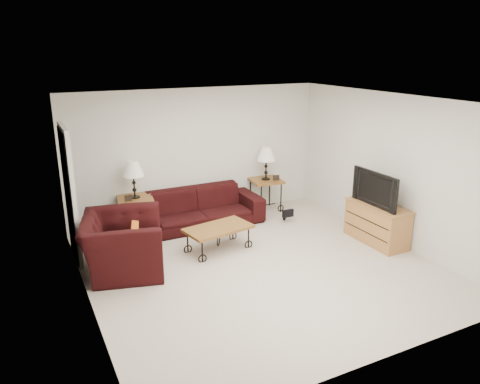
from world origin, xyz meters
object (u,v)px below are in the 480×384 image
coffee_table (218,239)px  armchair (123,244)px  lamp_left (134,180)px  lamp_right (266,164)px  sofa (200,208)px  side_table_left (136,215)px  side_table_right (266,195)px  television (379,188)px  backpack (285,209)px  tv_stand (377,223)px

coffee_table → armchair: bearing=-179.7°
lamp_left → lamp_right: 2.66m
sofa → armchair: size_ratio=1.81×
side_table_left → side_table_right: 2.66m
lamp_left → sofa: bearing=-8.9°
television → armchair: bearing=-102.3°
lamp_left → coffee_table: lamp_left is taller
side_table_left → coffee_table: (1.01, -1.35, -0.13)m
side_table_right → coffee_table: side_table_right is taller
lamp_left → television: lamp_left is taller
lamp_left → backpack: 2.89m
sofa → lamp_left: bearing=171.1°
tv_stand → television: bearing=-180.0°
side_table_left → coffee_table: size_ratio=0.61×
side_table_right → armchair: (-3.21, -1.36, 0.09)m
side_table_left → lamp_left: bearing=0.0°
armchair → tv_stand: 4.20m
lamp_left → tv_stand: lamp_left is taller
side_table_left → tv_stand: 4.21m
lamp_right → armchair: lamp_right is taller
lamp_right → television: lamp_right is taller
lamp_right → tv_stand: 2.51m
sofa → side_table_left: sofa is taller
armchair → coffee_table: bearing=-74.8°
sofa → side_table_right: bearing=6.8°
tv_stand → television: 0.63m
lamp_right → television: 2.42m
armchair → television: bearing=-87.4°
tv_stand → side_table_right: bearing=111.7°
television → lamp_left: bearing=-122.5°
side_table_right → coffee_table: bearing=-140.7°
sofa → lamp_right: bearing=6.8°
lamp_right → tv_stand: bearing=-68.3°
lamp_left → tv_stand: 4.26m
lamp_right → coffee_table: 2.28m
armchair → television: (4.08, -0.89, 0.55)m
side_table_left → television: television is taller
lamp_right → coffee_table: bearing=-140.7°
side_table_right → armchair: size_ratio=0.51×
side_table_left → armchair: 1.47m
armchair → television: size_ratio=1.28×
side_table_right → television: 2.50m
side_table_right → lamp_right: 0.66m
television → tv_stand: bearing=90.0°
lamp_left → armchair: size_ratio=0.51×
armchair → backpack: armchair is taller
sofa → television: bearing=-40.9°
backpack → side_table_left: bearing=-170.2°
coffee_table → television: 2.80m
sofa → side_table_right: (1.52, 0.18, -0.01)m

